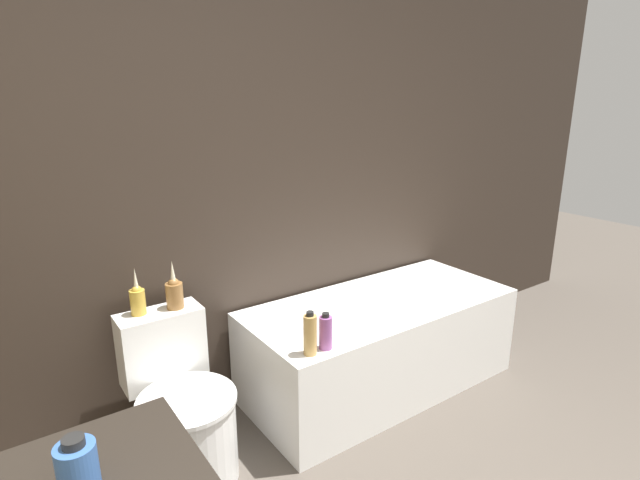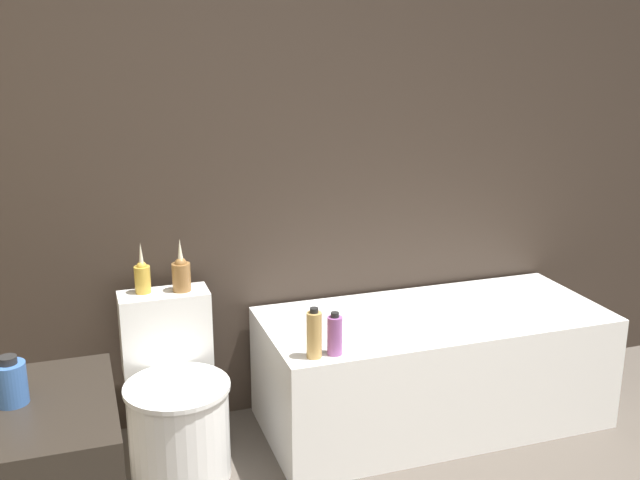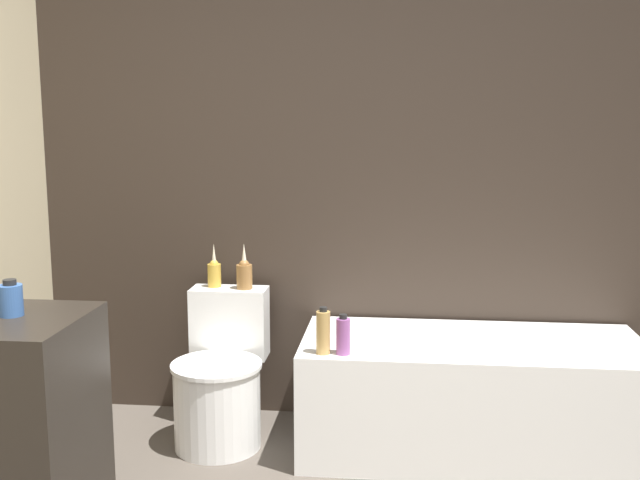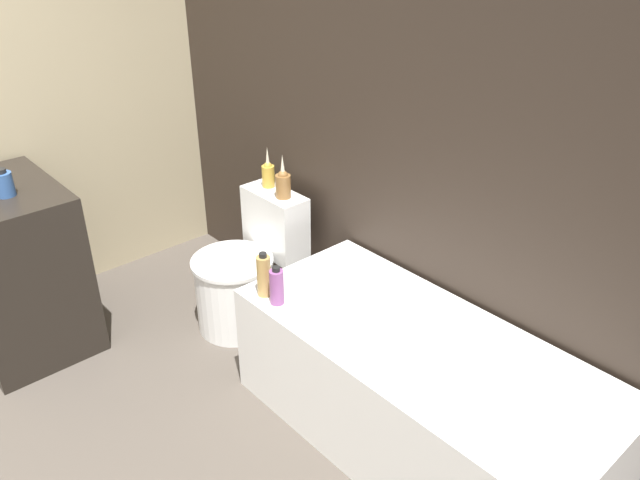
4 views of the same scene
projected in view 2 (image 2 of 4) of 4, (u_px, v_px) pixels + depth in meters
The scene contains 8 objects.
wall_back_tiled at pixel (257, 145), 3.38m from camera, with size 6.40×0.06×2.60m.
bathtub at pixel (432, 366), 3.52m from camera, with size 1.59×0.71×0.54m.
toilet at pixel (176, 405), 3.13m from camera, with size 0.43×0.60×0.71m.
soap_bottle_glass at pixel (10, 382), 1.95m from camera, with size 0.09×0.09×0.13m.
vase_gold at pixel (142, 276), 3.19m from camera, with size 0.07×0.07×0.22m.
vase_silver at pixel (181, 273), 3.22m from camera, with size 0.08×0.08×0.23m.
shampoo_bottle_tall at pixel (314, 334), 2.97m from camera, with size 0.06×0.06×0.21m.
shampoo_bottle_short at pixel (335, 335), 3.00m from camera, with size 0.06×0.06×0.18m.
Camera 2 is at (-0.80, -0.95, 1.82)m, focal length 42.00 mm.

